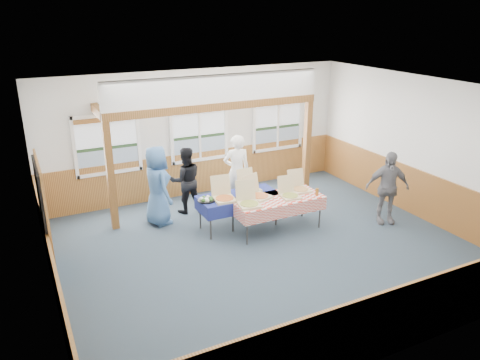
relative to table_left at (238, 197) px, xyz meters
name	(u,v)px	position (x,y,z in m)	size (l,w,h in m)	color
floor	(265,248)	(0.03, -1.15, -0.70)	(8.00, 8.00, 0.00)	#25323C
ceiling	(268,90)	(0.03, -1.15, 2.50)	(8.00, 8.00, 0.00)	white
wall_back	(199,133)	(0.03, 2.35, 0.90)	(8.00, 8.00, 0.00)	silver
wall_front	(401,255)	(0.03, -4.65, 0.90)	(8.00, 8.00, 0.00)	silver
wall_left	(42,212)	(-3.97, -1.15, 0.90)	(8.00, 8.00, 0.00)	silver
wall_right	(420,148)	(4.03, -1.15, 0.90)	(8.00, 8.00, 0.00)	silver
wainscot_back	(200,172)	(0.03, 2.33, -0.15)	(7.98, 0.05, 1.10)	brown
wainscot_front	(390,323)	(0.03, -4.62, -0.15)	(7.98, 0.05, 1.10)	brown
wainscot_left	(53,270)	(-3.94, -1.15, -0.15)	(0.05, 6.98, 1.10)	brown
wainscot_right	(414,191)	(4.01, -1.15, -0.15)	(0.05, 6.98, 1.10)	brown
cased_opening	(44,221)	(-3.93, -0.25, 0.35)	(0.06, 1.30, 2.10)	#313131
window_left	(107,141)	(-2.27, 2.31, 0.98)	(1.56, 0.10, 1.46)	white
window_mid	(199,130)	(0.03, 2.31, 0.98)	(1.56, 0.10, 1.46)	white
window_right	(278,121)	(2.33, 2.31, 0.98)	(1.56, 0.10, 1.46)	white
post_left	(111,177)	(-2.47, 1.15, 0.50)	(0.15, 0.15, 2.40)	brown
post_right	(307,148)	(2.53, 1.15, 0.50)	(0.15, 0.15, 2.40)	brown
cross_beam	(217,106)	(0.03, 1.15, 1.79)	(5.15, 0.18, 0.18)	brown
table_left	(238,197)	(0.00, 0.00, 0.00)	(1.87, 1.07, 0.76)	#313131
table_right	(277,200)	(0.68, -0.50, 0.01)	(1.99, 0.90, 0.76)	#313131
pizza_box_a	(224,197)	(-0.40, -0.11, 0.13)	(0.48, 0.57, 0.47)	beige
pizza_box_b	(249,187)	(0.35, 0.16, 0.13)	(0.42, 0.50, 0.44)	beige
pizza_box_c	(249,202)	(-0.06, -0.60, 0.13)	(0.50, 0.58, 0.47)	beige
pizza_box_d	(258,194)	(0.32, -0.31, 0.13)	(0.56, 0.62, 0.47)	beige
pizza_box_e	(289,194)	(0.93, -0.58, 0.12)	(0.42, 0.50, 0.42)	beige
pizza_box_f	(299,188)	(1.33, -0.36, 0.13)	(0.44, 0.52, 0.43)	beige
veggie_tray	(207,200)	(-0.75, 0.00, 0.09)	(0.38, 0.38, 0.09)	black
drink_glass	(317,192)	(1.53, -0.75, 0.14)	(0.07, 0.07, 0.15)	brown
woman_white	(237,171)	(0.50, 1.12, 0.19)	(0.65, 0.43, 1.78)	white
woman_black	(186,180)	(-0.74, 1.29, 0.10)	(0.77, 0.60, 1.59)	black
man_blue	(157,186)	(-1.52, 0.97, 0.20)	(0.88, 0.57, 1.80)	#3D6699
person_grey	(387,188)	(3.07, -1.25, 0.13)	(0.98, 0.41, 1.67)	slate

